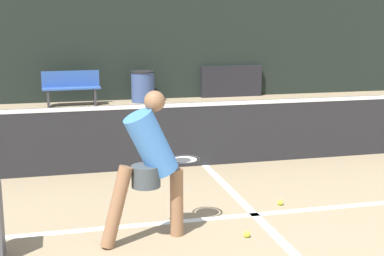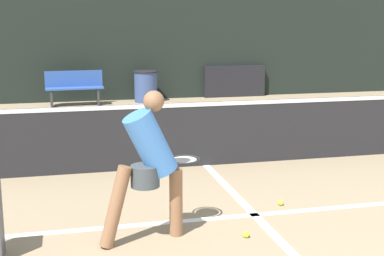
# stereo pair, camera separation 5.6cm
# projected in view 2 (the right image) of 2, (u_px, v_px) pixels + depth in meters

# --- Properties ---
(court_service_line) EXTENTS (8.25, 0.10, 0.01)m
(court_service_line) POSITION_uv_depth(u_px,v_px,m) (255.00, 215.00, 5.92)
(court_service_line) COLOR white
(court_service_line) RESTS_ON ground
(court_center_mark) EXTENTS (0.10, 4.04, 0.01)m
(court_center_mark) POSITION_uv_depth(u_px,v_px,m) (252.00, 212.00, 6.00)
(court_center_mark) COLOR white
(court_center_mark) RESTS_ON ground
(net) EXTENTS (11.09, 0.09, 1.07)m
(net) POSITION_uv_depth(u_px,v_px,m) (206.00, 132.00, 7.82)
(net) COLOR slate
(net) RESTS_ON ground
(fence_back) EXTENTS (24.00, 0.06, 3.17)m
(fence_back) POSITION_uv_depth(u_px,v_px,m) (140.00, 40.00, 14.12)
(fence_back) COLOR black
(fence_back) RESTS_ON ground
(player_practicing) EXTENTS (1.13, 0.69, 1.48)m
(player_practicing) POSITION_uv_depth(u_px,v_px,m) (149.00, 161.00, 5.11)
(player_practicing) COLOR #8C6042
(player_practicing) RESTS_ON ground
(tennis_ball_scattered_4) EXTENTS (0.07, 0.07, 0.07)m
(tennis_ball_scattered_4) POSITION_uv_depth(u_px,v_px,m) (281.00, 203.00, 6.21)
(tennis_ball_scattered_4) COLOR #D1E033
(tennis_ball_scattered_4) RESTS_ON ground
(tennis_ball_scattered_7) EXTENTS (0.07, 0.07, 0.07)m
(tennis_ball_scattered_7) POSITION_uv_depth(u_px,v_px,m) (246.00, 234.00, 5.30)
(tennis_ball_scattered_7) COLOR #D1E033
(tennis_ball_scattered_7) RESTS_ON ground
(courtside_bench) EXTENTS (1.43, 0.44, 0.86)m
(courtside_bench) POSITION_uv_depth(u_px,v_px,m) (74.00, 87.00, 13.30)
(courtside_bench) COLOR #2D519E
(courtside_bench) RESTS_ON ground
(trash_bin) EXTENTS (0.63, 0.63, 0.81)m
(trash_bin) POSITION_uv_depth(u_px,v_px,m) (146.00, 86.00, 13.89)
(trash_bin) COLOR #384C7F
(trash_bin) RESTS_ON ground
(parked_car) EXTENTS (1.74, 4.63, 1.42)m
(parked_car) POSITION_uv_depth(u_px,v_px,m) (214.00, 68.00, 16.86)
(parked_car) COLOR black
(parked_car) RESTS_ON ground
(building_far) EXTENTS (36.00, 2.40, 6.00)m
(building_far) POSITION_uv_depth(u_px,v_px,m) (104.00, 0.00, 25.80)
(building_far) COLOR beige
(building_far) RESTS_ON ground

